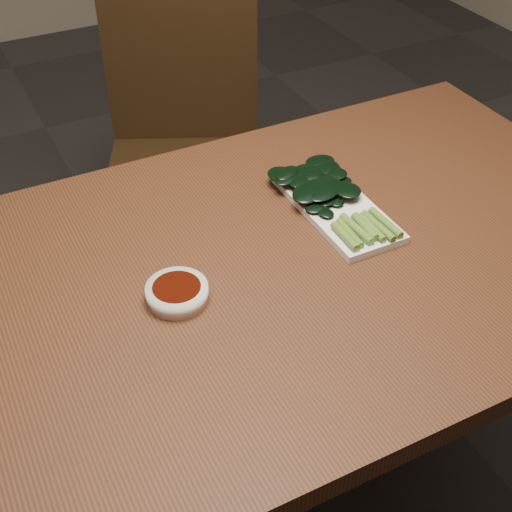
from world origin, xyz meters
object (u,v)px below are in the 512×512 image
object	(u,v)px
sauce_bowl	(177,293)
serving_plate	(337,208)
gai_lan	(321,186)
table	(263,296)
chair_far	(184,145)

from	to	relation	value
sauce_bowl	serving_plate	xyz separation A→B (m)	(0.35, 0.09, -0.01)
gai_lan	serving_plate	bearing A→B (deg)	-85.24
sauce_bowl	table	bearing A→B (deg)	5.58
serving_plate	gai_lan	world-z (taller)	gai_lan
sauce_bowl	serving_plate	size ratio (longest dim) A/B	0.36
chair_far	serving_plate	size ratio (longest dim) A/B	3.25
chair_far	serving_plate	bearing A→B (deg)	-65.14
table	chair_far	xyz separation A→B (m)	(0.18, 0.83, -0.19)
chair_far	gai_lan	bearing A→B (deg)	-65.46
table	chair_far	bearing A→B (deg)	77.48
sauce_bowl	gai_lan	bearing A→B (deg)	21.82
sauce_bowl	chair_far	bearing A→B (deg)	67.92
chair_far	gai_lan	world-z (taller)	chair_far
table	gai_lan	distance (m)	0.24
sauce_bowl	serving_plate	world-z (taller)	sauce_bowl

